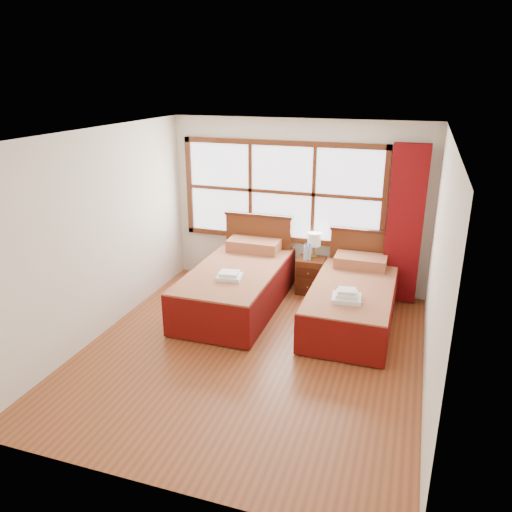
% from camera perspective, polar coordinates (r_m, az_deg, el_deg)
% --- Properties ---
extents(floor, '(4.50, 4.50, 0.00)m').
position_cam_1_polar(floor, '(6.19, -0.59, -10.92)').
color(floor, brown).
rests_on(floor, ground).
extents(ceiling, '(4.50, 4.50, 0.00)m').
position_cam_1_polar(ceiling, '(5.35, -0.69, 13.78)').
color(ceiling, white).
rests_on(ceiling, wall_back).
extents(wall_back, '(4.00, 0.00, 4.00)m').
position_cam_1_polar(wall_back, '(7.71, 4.80, 5.77)').
color(wall_back, silver).
rests_on(wall_back, floor).
extents(wall_left, '(0.00, 4.50, 4.50)m').
position_cam_1_polar(wall_left, '(6.53, -17.50, 2.31)').
color(wall_left, silver).
rests_on(wall_left, floor).
extents(wall_right, '(0.00, 4.50, 4.50)m').
position_cam_1_polar(wall_right, '(5.37, 20.01, -1.72)').
color(wall_right, silver).
rests_on(wall_right, floor).
extents(window, '(3.16, 0.06, 1.56)m').
position_cam_1_polar(window, '(7.69, 2.95, 7.30)').
color(window, white).
rests_on(window, wall_back).
extents(curtain, '(0.50, 0.16, 2.30)m').
position_cam_1_polar(curtain, '(7.41, 16.62, 3.39)').
color(curtain, maroon).
rests_on(curtain, wall_back).
extents(bed_left, '(1.17, 2.27, 1.14)m').
position_cam_1_polar(bed_left, '(7.22, -2.06, -3.15)').
color(bed_left, '#3F1C0D').
rests_on(bed_left, floor).
extents(bed_right, '(1.08, 2.10, 1.05)m').
position_cam_1_polar(bed_right, '(6.88, 10.97, -4.99)').
color(bed_right, '#3F1C0D').
rests_on(bed_right, floor).
extents(nightstand, '(0.42, 0.41, 0.55)m').
position_cam_1_polar(nightstand, '(7.73, 6.27, -2.23)').
color(nightstand, '#572813').
rests_on(nightstand, floor).
extents(towels_left, '(0.36, 0.33, 0.10)m').
position_cam_1_polar(towels_left, '(6.69, -3.05, -2.27)').
color(towels_left, white).
rests_on(towels_left, bed_left).
extents(towels_right, '(0.39, 0.35, 0.15)m').
position_cam_1_polar(towels_right, '(6.26, 10.32, -4.53)').
color(towels_right, white).
rests_on(towels_right, bed_right).
extents(lamp, '(0.20, 0.20, 0.39)m').
position_cam_1_polar(lamp, '(7.60, 6.67, 1.82)').
color(lamp, '#B7963A').
rests_on(lamp, nightstand).
extents(bottle_near, '(0.07, 0.07, 0.25)m').
position_cam_1_polar(bottle_near, '(7.54, 5.70, 0.41)').
color(bottle_near, '#A4BFD2').
rests_on(bottle_near, nightstand).
extents(bottle_far, '(0.07, 0.07, 0.25)m').
position_cam_1_polar(bottle_far, '(7.55, 6.10, 0.41)').
color(bottle_far, '#A4BFD2').
rests_on(bottle_far, nightstand).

